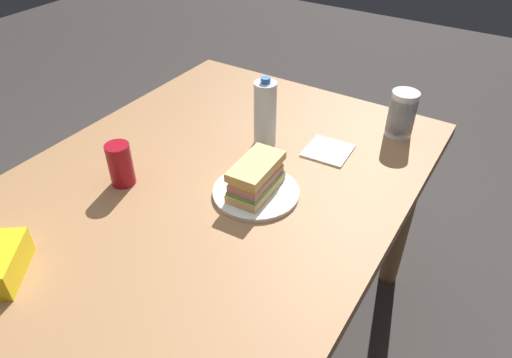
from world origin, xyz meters
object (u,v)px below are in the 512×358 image
object	(u,v)px
dining_table	(192,220)
plastic_cup_stack	(402,114)
sandwich	(256,177)
soda_can_red	(120,164)
water_bottle_tall	(265,114)
paper_plate	(256,192)

from	to	relation	value
dining_table	plastic_cup_stack	distance (m)	0.72
sandwich	soda_can_red	xyz separation A→B (m)	(-0.16, 0.33, 0.01)
soda_can_red	water_bottle_tall	world-z (taller)	water_bottle_tall
dining_table	soda_can_red	bearing A→B (deg)	104.29
sandwich	plastic_cup_stack	size ratio (longest dim) A/B	1.25
soda_can_red	plastic_cup_stack	size ratio (longest dim) A/B	0.82
soda_can_red	sandwich	bearing A→B (deg)	-65.00
dining_table	water_bottle_tall	distance (m)	0.38
dining_table	sandwich	size ratio (longest dim) A/B	8.21
water_bottle_tall	paper_plate	bearing A→B (deg)	-153.96
paper_plate	soda_can_red	size ratio (longest dim) A/B	1.90
dining_table	water_bottle_tall	bearing A→B (deg)	-5.95
paper_plate	plastic_cup_stack	distance (m)	0.55
dining_table	paper_plate	xyz separation A→B (m)	(0.10, -0.14, 0.09)
sandwich	plastic_cup_stack	distance (m)	0.54
soda_can_red	paper_plate	bearing A→B (deg)	-65.65
dining_table	sandwich	distance (m)	0.22
paper_plate	plastic_cup_stack	xyz separation A→B (m)	(0.50, -0.22, 0.07)
water_bottle_tall	plastic_cup_stack	xyz separation A→B (m)	(0.27, -0.33, -0.03)
plastic_cup_stack	paper_plate	bearing A→B (deg)	155.97
paper_plate	dining_table	bearing A→B (deg)	125.52
dining_table	soda_can_red	world-z (taller)	soda_can_red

